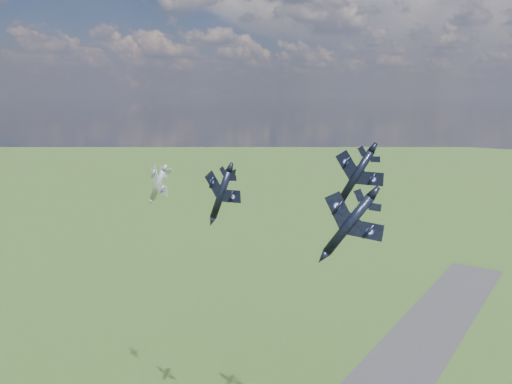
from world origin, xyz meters
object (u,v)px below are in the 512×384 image
Objects in this scene: jet_right_navy at (348,225)px; jet_high_navy at (356,176)px; jet_left_silver at (158,185)px; jet_lead_navy at (221,194)px.

jet_right_navy is 30.23m from jet_high_navy.
jet_left_silver is (-59.75, 24.55, -4.46)m from jet_right_navy.
jet_high_navy reaches higher than jet_lead_navy.
jet_lead_navy is 27.38m from jet_high_navy.
jet_left_silver is (-48.42, -3.43, -6.06)m from jet_high_navy.
jet_right_navy reaches higher than jet_lead_navy.
jet_high_navy is at bearing 98.12° from jet_right_navy.
jet_lead_navy is 23.13m from jet_left_silver.
jet_lead_navy is 1.17× the size of jet_right_navy.
jet_right_navy reaches higher than jet_left_silver.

